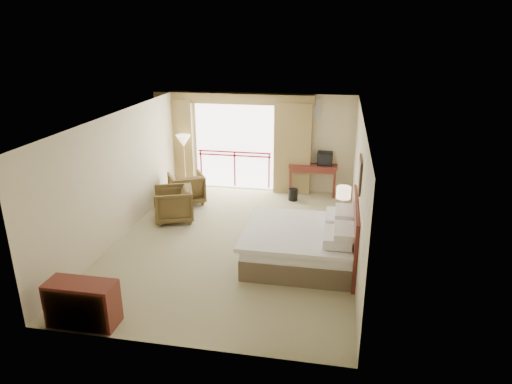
% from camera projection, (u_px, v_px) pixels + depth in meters
% --- Properties ---
extents(floor, '(7.00, 7.00, 0.00)m').
position_uv_depth(floor, '(235.00, 241.00, 9.82)').
color(floor, '#999167').
rests_on(floor, ground).
extents(ceiling, '(7.00, 7.00, 0.00)m').
position_uv_depth(ceiling, '(233.00, 117.00, 8.90)').
color(ceiling, white).
rests_on(ceiling, wall_back).
extents(wall_back, '(5.00, 0.00, 5.00)m').
position_uv_depth(wall_back, '(263.00, 143.00, 12.60)').
color(wall_back, beige).
rests_on(wall_back, ground).
extents(wall_front, '(5.00, 0.00, 5.00)m').
position_uv_depth(wall_front, '(175.00, 264.00, 6.12)').
color(wall_front, beige).
rests_on(wall_front, ground).
extents(wall_left, '(0.00, 7.00, 7.00)m').
position_uv_depth(wall_left, '(121.00, 175.00, 9.79)').
color(wall_left, beige).
rests_on(wall_left, ground).
extents(wall_right, '(0.00, 7.00, 7.00)m').
position_uv_depth(wall_right, '(358.00, 190.00, 8.93)').
color(wall_right, beige).
rests_on(wall_right, ground).
extents(balcony_door, '(2.40, 0.00, 2.40)m').
position_uv_depth(balcony_door, '(234.00, 147.00, 12.77)').
color(balcony_door, white).
rests_on(balcony_door, wall_back).
extents(balcony_railing, '(2.09, 0.03, 1.02)m').
position_uv_depth(balcony_railing, '(235.00, 160.00, 12.88)').
color(balcony_railing, '#AD0E1C').
rests_on(balcony_railing, wall_back).
extents(curtain_left, '(1.00, 0.26, 2.50)m').
position_uv_depth(curtain_left, '(177.00, 143.00, 12.91)').
color(curtain_left, olive).
rests_on(curtain_left, wall_back).
extents(curtain_right, '(1.00, 0.26, 2.50)m').
position_uv_depth(curtain_right, '(293.00, 149.00, 12.35)').
color(curtain_right, olive).
rests_on(curtain_right, wall_back).
extents(valance, '(4.40, 0.22, 0.28)m').
position_uv_depth(valance, '(233.00, 99.00, 12.22)').
color(valance, olive).
rests_on(valance, wall_back).
extents(hvac_vent, '(0.50, 0.04, 0.50)m').
position_uv_depth(hvac_vent, '(311.00, 108.00, 12.01)').
color(hvac_vent, silver).
rests_on(hvac_vent, wall_back).
extents(bed, '(2.13, 2.06, 0.97)m').
position_uv_depth(bed, '(303.00, 244.00, 8.88)').
color(bed, brown).
rests_on(bed, floor).
extents(headboard, '(0.06, 2.10, 1.30)m').
position_uv_depth(headboard, '(354.00, 235.00, 8.62)').
color(headboard, '#571C18').
rests_on(headboard, wall_right).
extents(framed_art, '(0.04, 0.72, 0.60)m').
position_uv_depth(framed_art, '(360.00, 174.00, 8.21)').
color(framed_art, '#311B0C').
rests_on(framed_art, wall_right).
extents(nightstand, '(0.43, 0.50, 0.56)m').
position_uv_depth(nightstand, '(341.00, 224.00, 10.00)').
color(nightstand, '#571C18').
rests_on(nightstand, floor).
extents(table_lamp, '(0.31, 0.31, 0.55)m').
position_uv_depth(table_lamp, '(344.00, 193.00, 9.80)').
color(table_lamp, tan).
rests_on(table_lamp, nightstand).
extents(phone, '(0.23, 0.21, 0.08)m').
position_uv_depth(phone, '(340.00, 213.00, 9.76)').
color(phone, black).
rests_on(phone, nightstand).
extents(desk, '(1.29, 0.62, 0.84)m').
position_uv_depth(desk, '(313.00, 170.00, 12.52)').
color(desk, '#571C18').
rests_on(desk, floor).
extents(tv, '(0.40, 0.32, 0.37)m').
position_uv_depth(tv, '(325.00, 158.00, 12.29)').
color(tv, black).
rests_on(tv, desk).
extents(coffee_maker, '(0.15, 0.15, 0.25)m').
position_uv_depth(coffee_maker, '(301.00, 159.00, 12.42)').
color(coffee_maker, black).
rests_on(coffee_maker, desk).
extents(cup, '(0.08, 0.08, 0.09)m').
position_uv_depth(cup, '(306.00, 163.00, 12.38)').
color(cup, white).
rests_on(cup, desk).
extents(wastebasket, '(0.26, 0.26, 0.31)m').
position_uv_depth(wastebasket, '(293.00, 195.00, 12.13)').
color(wastebasket, black).
rests_on(wastebasket, floor).
extents(armchair_far, '(1.17, 1.17, 0.79)m').
position_uv_depth(armchair_far, '(187.00, 202.00, 12.04)').
color(armchair_far, '#4B3A1C').
rests_on(armchair_far, floor).
extents(armchair_near, '(1.14, 1.13, 0.81)m').
position_uv_depth(armchair_near, '(175.00, 220.00, 10.92)').
color(armchair_near, '#4B3A1C').
rests_on(armchair_near, floor).
extents(side_table, '(0.55, 0.55, 0.60)m').
position_uv_depth(side_table, '(181.00, 194.00, 11.41)').
color(side_table, '#311B0C').
rests_on(side_table, floor).
extents(book, '(0.20, 0.24, 0.02)m').
position_uv_depth(book, '(181.00, 187.00, 11.34)').
color(book, white).
rests_on(book, side_table).
extents(floor_lamp, '(0.40, 0.40, 1.58)m').
position_uv_depth(floor_lamp, '(183.00, 143.00, 12.54)').
color(floor_lamp, tan).
rests_on(floor_lamp, floor).
extents(dresser, '(1.07, 0.46, 0.71)m').
position_uv_depth(dresser, '(82.00, 303.00, 6.98)').
color(dresser, '#571C18').
rests_on(dresser, floor).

